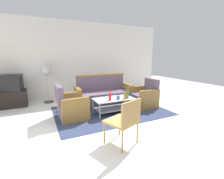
% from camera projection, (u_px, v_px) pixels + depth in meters
% --- Properties ---
extents(ground_plane, '(14.00, 14.00, 0.00)m').
position_uv_depth(ground_plane, '(122.00, 123.00, 3.69)').
color(ground_plane, white).
extents(wall_back, '(6.52, 0.12, 2.80)m').
position_uv_depth(wall_back, '(84.00, 60.00, 6.10)').
color(wall_back, silver).
rests_on(wall_back, ground).
extents(rug, '(3.06, 2.15, 0.01)m').
position_uv_depth(rug, '(111.00, 111.00, 4.53)').
color(rug, '#2D3856').
rests_on(rug, ground).
extents(couch, '(1.83, 0.81, 0.96)m').
position_uv_depth(couch, '(104.00, 95.00, 5.09)').
color(couch, '#5B4C60').
rests_on(couch, rug).
extents(armchair_left, '(0.72, 0.78, 0.85)m').
position_uv_depth(armchair_left, '(71.00, 107.00, 3.96)').
color(armchair_left, '#5B4C60').
rests_on(armchair_left, rug).
extents(armchair_right, '(0.72, 0.78, 0.85)m').
position_uv_depth(armchair_right, '(144.00, 97.00, 4.90)').
color(armchair_right, '#5B4C60').
rests_on(armchair_right, rug).
extents(coffee_table, '(1.10, 0.60, 0.40)m').
position_uv_depth(coffee_table, '(114.00, 103.00, 4.34)').
color(coffee_table, silver).
rests_on(coffee_table, rug).
extents(bottle_red, '(0.07, 0.07, 0.27)m').
position_uv_depth(bottle_red, '(110.00, 96.00, 4.11)').
color(bottle_red, red).
rests_on(bottle_red, coffee_table).
extents(bottle_green, '(0.08, 0.08, 0.28)m').
position_uv_depth(bottle_green, '(127.00, 94.00, 4.33)').
color(bottle_green, '#2D8C38').
rests_on(bottle_green, coffee_table).
extents(bottle_orange, '(0.06, 0.06, 0.23)m').
position_uv_depth(bottle_orange, '(125.00, 96.00, 4.25)').
color(bottle_orange, '#D85919').
rests_on(bottle_orange, coffee_table).
extents(cup, '(0.08, 0.08, 0.10)m').
position_uv_depth(cup, '(118.00, 97.00, 4.21)').
color(cup, '#2659A5').
rests_on(cup, coffee_table).
extents(tv_stand, '(0.80, 0.50, 0.52)m').
position_uv_depth(tv_stand, '(12.00, 99.00, 4.85)').
color(tv_stand, black).
rests_on(tv_stand, ground).
extents(television, '(0.67, 0.54, 0.48)m').
position_uv_depth(television, '(10.00, 83.00, 4.75)').
color(television, black).
rests_on(television, tv_stand).
extents(pedestal_fan, '(0.36, 0.36, 1.27)m').
position_uv_depth(pedestal_fan, '(46.00, 73.00, 5.17)').
color(pedestal_fan, '#2D2D33').
rests_on(pedestal_fan, ground).
extents(wicker_chair, '(0.62, 0.62, 0.84)m').
position_uv_depth(wicker_chair, '(125.00, 119.00, 2.69)').
color(wicker_chair, '#AD844C').
rests_on(wicker_chair, ground).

